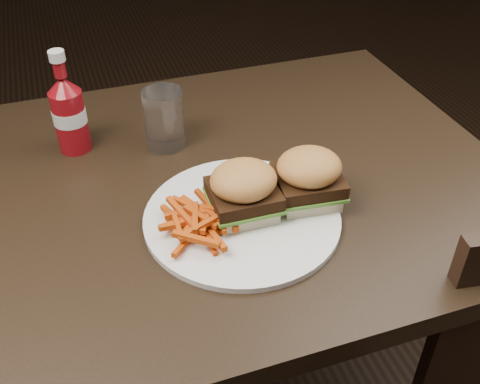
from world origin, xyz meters
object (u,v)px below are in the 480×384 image
object	(u,v)px
plate	(242,217)
ketchup_bottle	(71,121)
dining_table	(174,194)
tumbler	(164,120)

from	to	relation	value
plate	ketchup_bottle	size ratio (longest dim) A/B	2.65
dining_table	plate	size ratio (longest dim) A/B	3.77
ketchup_bottle	tumbler	world-z (taller)	ketchup_bottle
dining_table	plate	distance (m)	0.15
tumbler	plate	bearing A→B (deg)	-75.73
plate	tumbler	bearing A→B (deg)	104.27
ketchup_bottle	tumbler	size ratio (longest dim) A/B	1.02
dining_table	plate	world-z (taller)	plate
dining_table	plate	bearing A→B (deg)	-56.95
ketchup_bottle	tumbler	distance (m)	0.17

